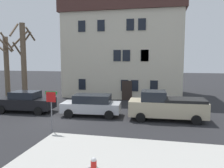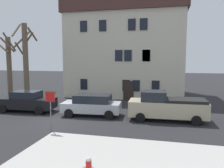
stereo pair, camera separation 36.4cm
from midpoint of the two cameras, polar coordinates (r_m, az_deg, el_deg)
name	(u,v)px [view 1 (the left image)]	position (r m, az deg, el deg)	size (l,w,h in m)	color
ground_plane	(58,121)	(16.83, -14.29, -9.14)	(120.00, 120.00, 0.00)	#262628
building_main	(125,49)	(28.42, 2.95, 8.83)	(13.92, 9.05, 11.18)	beige
tree_bare_near	(7,66)	(25.94, -25.51, 4.10)	(2.59, 2.59, 7.13)	brown
tree_bare_mid	(24,60)	(24.24, -21.98, 5.58)	(2.23, 2.26, 8.04)	brown
car_black_sedan	(26,102)	(20.31, -21.63, -4.19)	(4.83, 2.29, 1.75)	black
car_silver_wagon	(92,105)	(17.73, -5.81, -5.26)	(4.67, 2.33, 1.67)	#B7BABF
pickup_truck_beige	(166,106)	(16.85, 13.09, -5.50)	(5.57, 2.29, 2.12)	#C6B793
fire_hydrant	(94,166)	(8.88, -5.93, -20.14)	(0.42, 0.22, 0.72)	red
street_sign_pole	(51,104)	(13.95, -15.93, -4.87)	(0.76, 0.07, 2.54)	slate
bicycle_leaning	(42,100)	(23.27, -17.79, -4.00)	(1.64, 0.70, 1.03)	black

